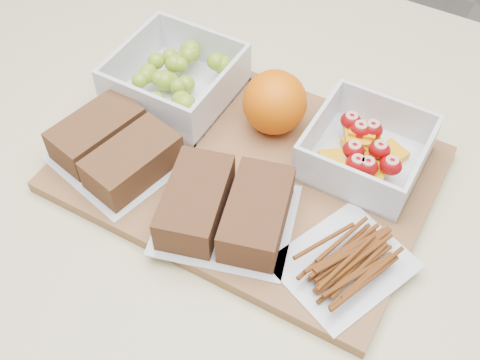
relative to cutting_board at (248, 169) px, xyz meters
The scene contains 8 objects.
counter 0.46m from the cutting_board, 46.58° to the right, with size 1.20×0.90×0.90m, color beige.
cutting_board is the anchor object (origin of this frame).
grape_container 0.16m from the cutting_board, 155.37° to the left, with size 0.14×0.14×0.06m.
fruit_container 0.14m from the cutting_board, 30.75° to the left, with size 0.13×0.13×0.06m.
orange 0.09m from the cutting_board, 93.00° to the left, with size 0.08×0.08×0.08m, color #EB6405.
sandwich_bag_left 0.16m from the cutting_board, 153.38° to the right, with size 0.17×0.15×0.04m.
sandwich_bag_center 0.09m from the cutting_board, 77.16° to the right, with size 0.18×0.17×0.05m.
pretzel_bag 0.17m from the cutting_board, 24.52° to the right, with size 0.15×0.16×0.03m.
Camera 1 is at (0.21, -0.39, 1.46)m, focal length 45.00 mm.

